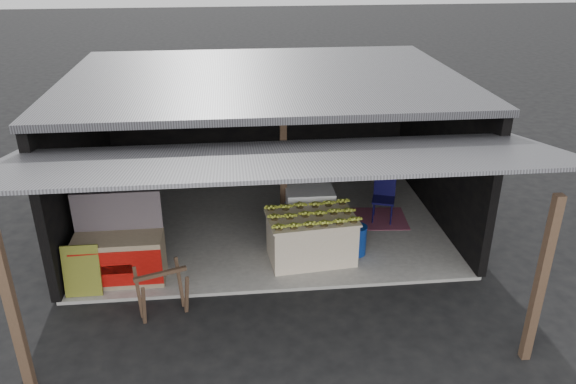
{
  "coord_description": "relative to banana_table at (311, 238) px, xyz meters",
  "views": [
    {
      "loc": [
        -0.6,
        -7.66,
        5.37
      ],
      "look_at": [
        0.35,
        1.53,
        1.1
      ],
      "focal_mm": 35.0,
      "sensor_mm": 36.0,
      "label": 1
    }
  ],
  "objects": [
    {
      "name": "banana_pile",
      "position": [
        0.0,
        0.0,
        0.5
      ],
      "size": [
        1.49,
        0.98,
        0.17
      ],
      "primitive_type": null,
      "rotation": [
        0.0,
        0.0,
        0.1
      ],
      "color": "gold",
      "rests_on": "banana_table"
    },
    {
      "name": "green_signboard",
      "position": [
        -3.79,
        -0.7,
        0.01
      ],
      "size": [
        0.58,
        0.18,
        0.87
      ],
      "primitive_type": "cube",
      "rotation": [
        -0.17,
        0.0,
        0.0
      ],
      "color": "black",
      "rests_on": "concrete_slab"
    },
    {
      "name": "neighbor_stall",
      "position": [
        -3.25,
        -0.32,
        0.03
      ],
      "size": [
        1.45,
        0.66,
        1.49
      ],
      "rotation": [
        0.0,
        0.0,
        0.01
      ],
      "color": "#998466",
      "rests_on": "concrete_slab"
    },
    {
      "name": "picture_frames",
      "position": [
        -0.86,
        4.01,
        1.45
      ],
      "size": [
        1.62,
        0.04,
        0.46
      ],
      "color": "black",
      "rests_on": "shophouse"
    },
    {
      "name": "banana_table",
      "position": [
        0.0,
        0.0,
        0.0
      ],
      "size": [
        1.61,
        1.09,
        0.84
      ],
      "rotation": [
        0.0,
        0.0,
        0.1
      ],
      "color": "silver",
      "rests_on": "concrete_slab"
    },
    {
      "name": "water_barrel",
      "position": [
        0.84,
        0.1,
        -0.16
      ],
      "size": [
        0.36,
        0.36,
        0.52
      ],
      "primitive_type": "cylinder",
      "color": "navy",
      "rests_on": "concrete_slab"
    },
    {
      "name": "shophouse",
      "position": [
        -0.7,
        1.93,
        1.62
      ],
      "size": [
        7.4,
        7.29,
        3.02
      ],
      "color": "black",
      "rests_on": "ground"
    },
    {
      "name": "concrete_slab",
      "position": [
        -0.7,
        1.61,
        -0.45
      ],
      "size": [
        7.0,
        5.0,
        0.06
      ],
      "primitive_type": "cube",
      "color": "gray",
      "rests_on": "ground"
    },
    {
      "name": "ground",
      "position": [
        -0.7,
        -0.89,
        -0.48
      ],
      "size": [
        80.0,
        80.0,
        0.0
      ],
      "primitive_type": "plane",
      "color": "black",
      "rests_on": "ground"
    },
    {
      "name": "white_crate",
      "position": [
        0.08,
        0.8,
        0.07
      ],
      "size": [
        0.89,
        0.62,
        0.99
      ],
      "rotation": [
        0.0,
        0.0,
        -0.01
      ],
      "color": "white",
      "rests_on": "concrete_slab"
    },
    {
      "name": "sawhorse",
      "position": [
        -2.47,
        -1.32,
        0.01
      ],
      "size": [
        0.88,
        0.88,
        0.78
      ],
      "rotation": [
        0.0,
        0.0,
        0.34
      ],
      "color": "#4B3325",
      "rests_on": "ground"
    },
    {
      "name": "magenta_rug",
      "position": [
        1.4,
        1.41,
        -0.42
      ],
      "size": [
        1.58,
        1.13,
        0.01
      ],
      "primitive_type": "cube",
      "rotation": [
        0.0,
        0.0,
        -0.09
      ],
      "color": "maroon",
      "rests_on": "concrete_slab"
    },
    {
      "name": "plastic_chair",
      "position": [
        1.67,
        1.41,
        0.12
      ],
      "size": [
        0.55,
        0.55,
        0.93
      ],
      "rotation": [
        0.0,
        0.0,
        -0.32
      ],
      "color": "#0D0A3A",
      "rests_on": "concrete_slab"
    }
  ]
}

